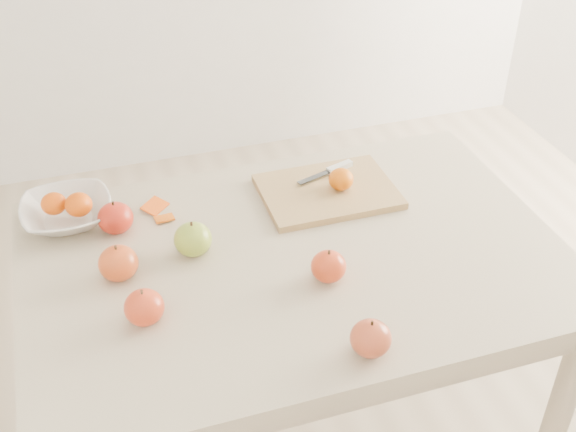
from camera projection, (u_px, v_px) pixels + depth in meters
name	position (u px, v px, depth m)	size (l,w,h in m)	color
table	(295.00, 287.00, 1.67)	(1.20, 0.80, 0.75)	#C2B392
cutting_board	(328.00, 191.00, 1.79)	(0.33, 0.24, 0.02)	tan
board_tangerine	(341.00, 179.00, 1.77)	(0.06, 0.06, 0.05)	#CE6007
fruit_bowl	(67.00, 212.00, 1.69)	(0.21, 0.21, 0.05)	silver
bowl_tangerine_near	(54.00, 204.00, 1.68)	(0.06, 0.06, 0.05)	#D55E07
bowl_tangerine_far	(79.00, 205.00, 1.67)	(0.06, 0.06, 0.06)	#CF5907
orange_peel_a	(155.00, 208.00, 1.75)	(0.06, 0.04, 0.00)	#E65510
orange_peel_b	(164.00, 219.00, 1.71)	(0.04, 0.04, 0.00)	#D65E0F
paring_knife	(335.00, 169.00, 1.85)	(0.17, 0.07, 0.01)	white
apple_green	(193.00, 239.00, 1.59)	(0.08, 0.08, 0.08)	#5A8F1C
apple_red_a	(115.00, 218.00, 1.66)	(0.08, 0.08, 0.07)	#96040A
apple_red_c	(371.00, 338.00, 1.35)	(0.08, 0.08, 0.07)	maroon
apple_red_e	(329.00, 266.00, 1.52)	(0.08, 0.08, 0.07)	maroon
apple_red_b	(118.00, 263.00, 1.52)	(0.08, 0.08, 0.08)	#A41A0C
apple_red_d	(144.00, 307.00, 1.41)	(0.08, 0.08, 0.07)	#A21603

